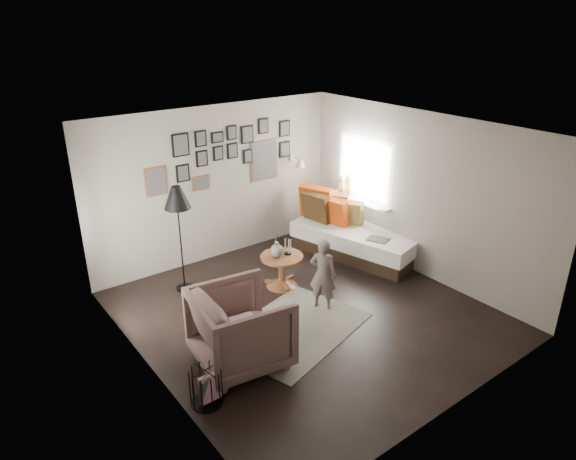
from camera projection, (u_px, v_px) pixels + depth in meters
ground at (306, 313)px, 7.27m from camera, size 4.80×4.80×0.00m
wall_back at (217, 184)px, 8.52m from camera, size 4.50×0.00×4.50m
wall_front at (463, 305)px, 5.00m from camera, size 4.50×0.00×4.50m
wall_left at (146, 278)px, 5.51m from camera, size 0.00×4.80×4.80m
wall_right at (419, 195)px, 8.01m from camera, size 0.00×4.80×4.80m
ceiling at (309, 131)px, 6.25m from camera, size 4.80×4.80×0.00m
door_left at (111, 259)px, 6.50m from camera, size 0.00×2.14×2.14m
window_right at (355, 196)px, 9.09m from camera, size 0.15×1.32×1.30m
gallery_wall at (231, 155)px, 8.49m from camera, size 2.74×0.03×1.08m
wall_sconce at (300, 163)px, 9.12m from camera, size 0.18×0.36×0.16m
rug at (294, 329)px, 6.90m from camera, size 2.19×1.80×0.01m
pedestal_table at (282, 272)px, 7.91m from camera, size 0.66×0.66×0.52m
vase at (277, 248)px, 7.71m from camera, size 0.19×0.19×0.47m
candles at (288, 247)px, 7.81m from camera, size 0.11×0.11×0.24m
daybed at (352, 235)px, 8.96m from camera, size 1.46×2.38×1.09m
magazine_on_daybed at (378, 239)px, 8.38m from camera, size 0.36×0.41×0.02m
armchair at (241, 328)px, 6.08m from camera, size 1.19×1.16×0.96m
armchair_cushion at (241, 325)px, 6.13m from camera, size 0.51×0.52×0.20m
floor_lamp at (177, 201)px, 7.36m from camera, size 0.39×0.39×1.65m
magazine_basket at (206, 387)px, 5.53m from camera, size 0.39×0.39×0.42m
demijohn_large at (375, 258)px, 8.48m from camera, size 0.31×0.31×0.46m
demijohn_small at (389, 258)px, 8.52m from camera, size 0.27×0.27×0.42m
child at (323, 274)px, 7.21m from camera, size 0.43×0.46×1.07m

